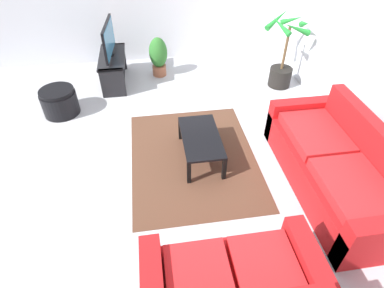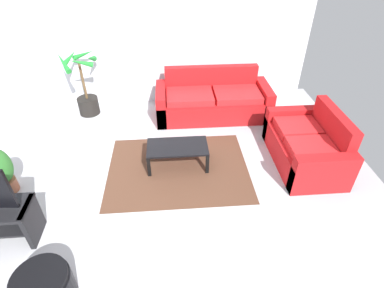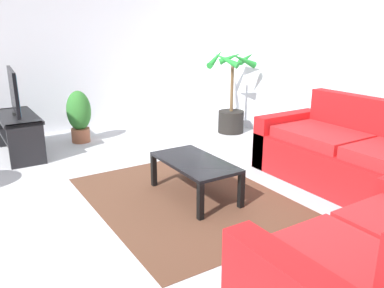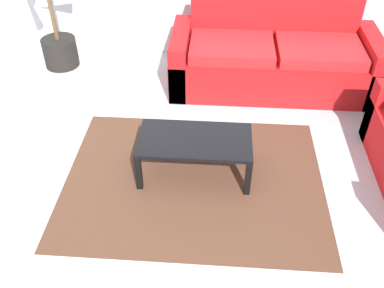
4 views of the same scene
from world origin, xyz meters
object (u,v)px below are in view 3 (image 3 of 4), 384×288
Objects in this scene: tv at (14,91)px; potted_palm at (231,103)px; couch_main at (360,162)px; tv_stand at (19,129)px; coffee_table at (195,166)px; potted_plant_small at (79,115)px.

potted_palm is (0.57, 3.01, -0.38)m from tv.
couch_main reaches higher than tv_stand.
tv is (0.00, 0.00, 0.49)m from tv_stand.
couch_main reaches higher than coffee_table.
potted_palm is (-2.50, 0.26, 0.16)m from couch_main.
couch_main is at bearing 41.84° from tv.
coffee_table is 1.26× the size of potted_plant_small.
potted_palm reaches higher than potted_plant_small.
tv_stand is 0.86m from potted_plant_small.
couch_main is 2.34× the size of coffee_table.
tv_stand is 1.47× the size of potted_plant_small.
tv_stand is (-3.07, -2.75, 0.04)m from couch_main.
coffee_table is at bearing -45.72° from potted_palm.
coffee_table is (-0.76, -1.52, 0.02)m from couch_main.
coffee_table is (2.31, 1.23, -0.52)m from tv.
tv is 0.75× the size of potted_palm.
tv is 1.29× the size of potted_plant_small.
tv reaches higher than couch_main.
couch_main is 2.01× the size of tv_stand.
tv is 2.67m from coffee_table.
coffee_table is at bearing 28.03° from tv_stand.
tv_stand is at bearing -138.13° from couch_main.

